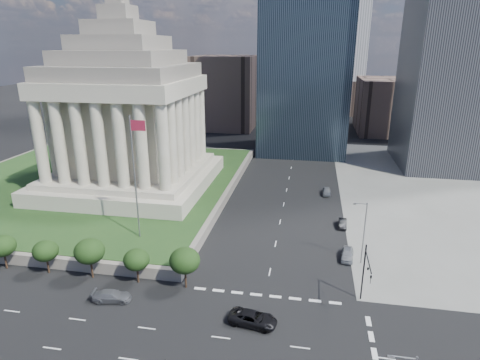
% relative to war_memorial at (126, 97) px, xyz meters
% --- Properties ---
extents(ground, '(500.00, 500.00, 0.00)m').
position_rel_war_memorial_xyz_m(ground, '(34.00, 52.00, -21.40)').
color(ground, black).
rests_on(ground, ground).
extents(plaza_terrace, '(66.00, 70.00, 1.80)m').
position_rel_war_memorial_xyz_m(plaza_terrace, '(-11.00, 2.00, -20.50)').
color(plaza_terrace, '#605A52').
rests_on(plaza_terrace, ground).
extents(plaza_lawn, '(64.00, 68.00, 0.10)m').
position_rel_war_memorial_xyz_m(plaza_lawn, '(-11.00, 2.00, -19.55)').
color(plaza_lawn, '#203E19').
rests_on(plaza_lawn, plaza_terrace).
extents(war_memorial, '(34.00, 34.00, 39.00)m').
position_rel_war_memorial_xyz_m(war_memorial, '(0.00, 0.00, 0.00)').
color(war_memorial, '#A49D89').
rests_on(war_memorial, plaza_lawn).
extents(flagpole, '(2.52, 0.24, 20.00)m').
position_rel_war_memorial_xyz_m(flagpole, '(12.17, -24.00, -8.29)').
color(flagpole, slate).
rests_on(flagpole, plaza_lawn).
extents(tree_row, '(53.00, 4.00, 6.00)m').
position_rel_war_memorial_xyz_m(tree_row, '(-1.50, -34.00, -18.40)').
color(tree_row, black).
rests_on(tree_row, ground).
extents(midrise_glass, '(26.00, 26.00, 60.00)m').
position_rel_war_memorial_xyz_m(midrise_glass, '(36.00, 47.00, 8.60)').
color(midrise_glass, black).
rests_on(midrise_glass, ground).
extents(building_filler_ne, '(20.00, 30.00, 20.00)m').
position_rel_war_memorial_xyz_m(building_filler_ne, '(66.00, 82.00, -11.40)').
color(building_filler_ne, '#4F3C36').
rests_on(building_filler_ne, ground).
extents(building_filler_nw, '(24.00, 30.00, 28.00)m').
position_rel_war_memorial_xyz_m(building_filler_nw, '(4.00, 82.00, -7.40)').
color(building_filler_nw, '#4F3C36').
rests_on(building_filler_nw, ground).
extents(traffic_signal_ne, '(0.30, 5.74, 8.00)m').
position_rel_war_memorial_xyz_m(traffic_signal_ne, '(46.50, -34.30, -16.15)').
color(traffic_signal_ne, black).
rests_on(traffic_signal_ne, ground).
extents(street_lamp_north, '(2.13, 0.22, 10.00)m').
position_rel_war_memorial_xyz_m(street_lamp_north, '(47.33, -23.00, -15.74)').
color(street_lamp_north, slate).
rests_on(street_lamp_north, ground).
extents(pickup_truck, '(3.47, 6.15, 1.62)m').
position_rel_war_memorial_xyz_m(pickup_truck, '(33.26, -40.03, -20.59)').
color(pickup_truck, black).
rests_on(pickup_truck, ground).
extents(suv_grey, '(5.29, 2.79, 1.46)m').
position_rel_war_memorial_xyz_m(suv_grey, '(14.44, -38.71, -20.67)').
color(suv_grey, '#585A5F').
rests_on(suv_grey, ground).
extents(parked_sedan_near, '(2.37, 4.82, 1.58)m').
position_rel_war_memorial_xyz_m(parked_sedan_near, '(45.50, -21.94, -20.61)').
color(parked_sedan_near, '#93979B').
rests_on(parked_sedan_near, ground).
extents(parked_sedan_mid, '(1.59, 4.13, 1.34)m').
position_rel_war_memorial_xyz_m(parked_sedan_mid, '(45.50, -10.10, -20.73)').
color(parked_sedan_mid, black).
rests_on(parked_sedan_mid, ground).
extents(parked_sedan_far, '(1.85, 4.48, 1.52)m').
position_rel_war_memorial_xyz_m(parked_sedan_far, '(43.00, 6.54, -20.64)').
color(parked_sedan_far, slate).
rests_on(parked_sedan_far, ground).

